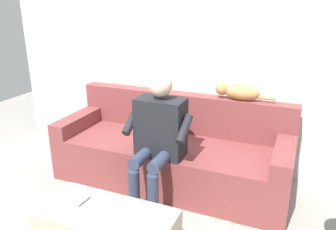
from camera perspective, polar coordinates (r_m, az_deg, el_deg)
The scene contains 6 objects.
ground_plane at distance 3.11m, azimuth -4.55°, elevation -17.13°, with size 8.00×8.00×0.00m, color gray.
back_wall at distance 3.70m, azimuth 3.91°, elevation 9.62°, with size 4.61×0.06×2.43m, color silver.
couch at distance 3.51m, azimuth 0.74°, elevation -6.64°, with size 2.37×0.85×0.88m.
person_solo_seated at distance 3.00m, azimuth -1.69°, elevation -3.04°, with size 0.59×0.55×1.23m.
cat_on_backrest at distance 3.40m, azimuth 11.74°, elevation 3.94°, with size 0.59×0.15×0.17m.
remote_gray at distance 2.63m, azimuth -14.27°, elevation -13.99°, with size 0.13×0.04×0.02m, color gray.
Camera 1 is at (-1.18, 2.80, 1.85)m, focal length 35.84 mm.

